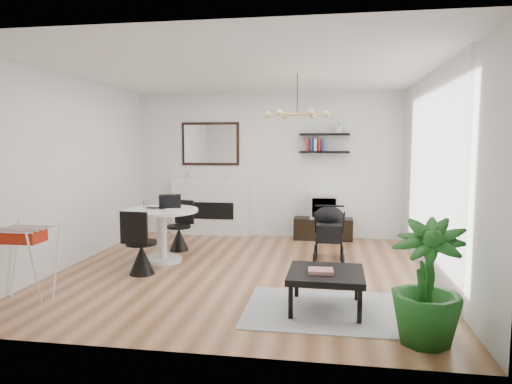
% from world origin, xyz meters
% --- Properties ---
extents(floor, '(5.00, 5.00, 0.00)m').
position_xyz_m(floor, '(0.00, 0.00, 0.00)').
color(floor, brown).
rests_on(floor, ground).
extents(ceiling, '(5.00, 5.00, 0.00)m').
position_xyz_m(ceiling, '(0.00, 0.00, 2.70)').
color(ceiling, white).
rests_on(ceiling, wall_back).
extents(wall_back, '(5.00, 0.00, 5.00)m').
position_xyz_m(wall_back, '(0.00, 2.50, 1.35)').
color(wall_back, white).
rests_on(wall_back, floor).
extents(wall_left, '(0.00, 5.00, 5.00)m').
position_xyz_m(wall_left, '(-2.50, 0.00, 1.35)').
color(wall_left, white).
rests_on(wall_left, floor).
extents(wall_right, '(0.00, 5.00, 5.00)m').
position_xyz_m(wall_right, '(2.50, 0.00, 1.35)').
color(wall_right, white).
rests_on(wall_right, floor).
extents(sheer_curtain, '(0.04, 3.60, 2.60)m').
position_xyz_m(sheer_curtain, '(2.40, 0.20, 1.35)').
color(sheer_curtain, white).
rests_on(sheer_curtain, wall_right).
extents(fireplace, '(1.50, 0.17, 2.16)m').
position_xyz_m(fireplace, '(-1.10, 2.42, 0.69)').
color(fireplace, white).
rests_on(fireplace, floor).
extents(shelf_lower, '(0.90, 0.25, 0.04)m').
position_xyz_m(shelf_lower, '(1.06, 2.37, 1.60)').
color(shelf_lower, black).
rests_on(shelf_lower, wall_back).
extents(shelf_upper, '(0.90, 0.25, 0.04)m').
position_xyz_m(shelf_upper, '(1.06, 2.37, 1.92)').
color(shelf_upper, black).
rests_on(shelf_upper, wall_back).
extents(pendant_lamp, '(0.90, 0.90, 0.10)m').
position_xyz_m(pendant_lamp, '(0.70, 0.30, 2.15)').
color(pendant_lamp, tan).
rests_on(pendant_lamp, ceiling).
extents(tv_console, '(1.06, 0.37, 0.40)m').
position_xyz_m(tv_console, '(1.06, 2.30, 0.20)').
color(tv_console, black).
rests_on(tv_console, floor).
extents(crt_tv, '(0.50, 0.43, 0.43)m').
position_xyz_m(crt_tv, '(1.07, 2.30, 0.62)').
color(crt_tv, silver).
rests_on(crt_tv, tv_console).
extents(dining_table, '(1.08, 1.08, 0.79)m').
position_xyz_m(dining_table, '(-1.29, 0.33, 0.52)').
color(dining_table, white).
rests_on(dining_table, floor).
extents(laptop, '(0.31, 0.21, 0.02)m').
position_xyz_m(laptop, '(-1.38, 0.30, 0.80)').
color(laptop, black).
rests_on(laptop, dining_table).
extents(black_bag, '(0.36, 0.28, 0.19)m').
position_xyz_m(black_bag, '(-1.22, 0.53, 0.89)').
color(black_bag, black).
rests_on(black_bag, dining_table).
extents(newspaper, '(0.37, 0.33, 0.01)m').
position_xyz_m(newspaper, '(-1.07, 0.20, 0.79)').
color(newspaper, silver).
rests_on(newspaper, dining_table).
extents(drinking_glass, '(0.06, 0.06, 0.10)m').
position_xyz_m(drinking_glass, '(-1.60, 0.49, 0.84)').
color(drinking_glass, white).
rests_on(drinking_glass, dining_table).
extents(chair_far, '(0.41, 0.43, 0.82)m').
position_xyz_m(chair_far, '(-1.27, 1.08, 0.26)').
color(chair_far, black).
rests_on(chair_far, floor).
extents(chair_near, '(0.42, 0.43, 0.88)m').
position_xyz_m(chair_near, '(-1.33, -0.36, 0.28)').
color(chair_near, black).
rests_on(chair_near, floor).
extents(drying_rack, '(0.56, 0.53, 0.83)m').
position_xyz_m(drying_rack, '(-2.18, -1.55, 0.44)').
color(drying_rack, white).
rests_on(drying_rack, floor).
extents(stroller, '(0.45, 0.75, 0.90)m').
position_xyz_m(stroller, '(1.16, 0.83, 0.39)').
color(stroller, black).
rests_on(stroller, floor).
extents(rug, '(1.79, 1.29, 0.01)m').
position_xyz_m(rug, '(1.18, -1.33, 0.01)').
color(rug, '#9C9C9C').
rests_on(rug, floor).
extents(coffee_table, '(0.80, 0.80, 0.40)m').
position_xyz_m(coffee_table, '(1.13, -1.30, 0.37)').
color(coffee_table, black).
rests_on(coffee_table, rug).
extents(magazines, '(0.27, 0.21, 0.04)m').
position_xyz_m(magazines, '(1.07, -1.36, 0.43)').
color(magazines, '#B4332D').
rests_on(magazines, coffee_table).
extents(potted_plant, '(0.78, 0.78, 1.10)m').
position_xyz_m(potted_plant, '(1.99, -1.98, 0.55)').
color(potted_plant, '#1A5618').
rests_on(potted_plant, floor).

